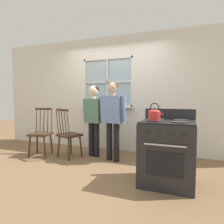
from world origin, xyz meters
TOP-DOWN VIEW (x-y plane):
  - ground_plane at (0.00, 0.00)m, footprint 16.00×16.00m
  - wall_back at (0.01, 1.40)m, footprint 6.40×0.16m
  - chair_by_window at (-0.70, 0.45)m, footprint 0.53×0.52m
  - chair_near_wall at (-1.34, 0.36)m, footprint 0.50×0.49m
  - person_elderly_left at (-0.24, 0.72)m, footprint 0.52×0.26m
  - person_teen_center at (0.25, 0.58)m, footprint 0.61×0.32m
  - stove at (1.37, -0.15)m, footprint 0.76×0.68m
  - kettle at (1.20, -0.28)m, footprint 0.21×0.17m
  - potted_plant at (-0.36, 1.31)m, footprint 0.14×0.14m

SIDE VIEW (x-z plane):
  - ground_plane at x=0.00m, z-range 0.00..0.00m
  - chair_by_window at x=-0.70m, z-range -0.04..0.99m
  - chair_near_wall at x=-1.34m, z-range -0.04..0.99m
  - stove at x=1.37m, z-range -0.07..1.01m
  - person_elderly_left at x=-0.24m, z-range 0.17..1.68m
  - person_teen_center at x=0.25m, z-range 0.16..1.71m
  - kettle at x=1.20m, z-range 0.90..1.15m
  - potted_plant at x=-0.36m, z-range 1.01..1.28m
  - wall_back at x=0.01m, z-range -0.02..2.68m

